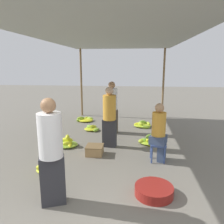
# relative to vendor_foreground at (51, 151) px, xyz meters

# --- Properties ---
(canopy_post_back_left) EXTENTS (0.08, 0.08, 2.75)m
(canopy_post_back_left) POSITION_rel_vendor_foreground_xyz_m (-1.02, 5.98, 0.51)
(canopy_post_back_left) COLOR olive
(canopy_post_back_left) RESTS_ON ground
(canopy_post_back_right) EXTENTS (0.08, 0.08, 2.75)m
(canopy_post_back_right) POSITION_rel_vendor_foreground_xyz_m (2.33, 5.98, 0.51)
(canopy_post_back_right) COLOR olive
(canopy_post_back_right) RESTS_ON ground
(canopy_tarp) EXTENTS (3.74, 7.07, 0.04)m
(canopy_tarp) POSITION_rel_vendor_foreground_xyz_m (0.66, 2.64, 1.90)
(canopy_tarp) COLOR #9EA399
(canopy_tarp) RESTS_ON canopy_post_front_left
(vendor_foreground) EXTENTS (0.46, 0.46, 1.66)m
(vendor_foreground) POSITION_rel_vendor_foreground_xyz_m (0.00, 0.00, 0.00)
(vendor_foreground) COLOR #2D2D33
(vendor_foreground) RESTS_ON ground
(stool) EXTENTS (0.34, 0.34, 0.42)m
(stool) POSITION_rel_vendor_foreground_xyz_m (1.75, 1.73, -0.53)
(stool) COLOR #384C84
(stool) RESTS_ON ground
(vendor_seated) EXTENTS (0.43, 0.43, 1.32)m
(vendor_seated) POSITION_rel_vendor_foreground_xyz_m (1.77, 1.74, -0.18)
(vendor_seated) COLOR #384766
(vendor_seated) RESTS_ON ground
(basin_black) EXTENTS (0.64, 0.64, 0.16)m
(basin_black) POSITION_rel_vendor_foreground_xyz_m (1.57, 0.38, -0.78)
(basin_black) COLOR maroon
(basin_black) RESTS_ON ground
(banana_pile_left_0) EXTENTS (0.42, 0.42, 0.19)m
(banana_pile_left_0) POSITION_rel_vendor_foreground_xyz_m (-0.51, 0.92, -0.78)
(banana_pile_left_0) COLOR #AFCA2D
(banana_pile_left_0) RESTS_ON ground
(banana_pile_left_1) EXTENTS (0.60, 0.52, 0.32)m
(banana_pile_left_1) POSITION_rel_vendor_foreground_xyz_m (-0.55, 2.37, -0.78)
(banana_pile_left_1) COLOR #CED727
(banana_pile_left_1) RESTS_ON ground
(banana_pile_left_2) EXTENTS (0.52, 0.56, 0.18)m
(banana_pile_left_2) POSITION_rel_vendor_foreground_xyz_m (-0.18, 3.88, -0.80)
(banana_pile_left_2) COLOR #8DBD33
(banana_pile_left_2) RESTS_ON ground
(banana_pile_left_3) EXTENTS (0.66, 0.61, 0.19)m
(banana_pile_left_3) POSITION_rel_vendor_foreground_xyz_m (-0.69, 5.00, -0.80)
(banana_pile_left_3) COLOR #8BBC33
(banana_pile_left_3) RESTS_ON ground
(banana_pile_right_0) EXTENTS (0.61, 0.55, 0.21)m
(banana_pile_right_0) POSITION_rel_vendor_foreground_xyz_m (1.50, 4.48, -0.79)
(banana_pile_right_0) COLOR yellow
(banana_pile_right_0) RESTS_ON ground
(banana_pile_right_1) EXTENTS (0.62, 0.50, 0.29)m
(banana_pile_right_1) POSITION_rel_vendor_foreground_xyz_m (1.63, 2.77, -0.78)
(banana_pile_right_1) COLOR #7DB636
(banana_pile_right_1) RESTS_ON ground
(crate_near) EXTENTS (0.40, 0.40, 0.23)m
(crate_near) POSITION_rel_vendor_foreground_xyz_m (0.29, 1.92, -0.75)
(crate_near) COLOR #9E7A4C
(crate_near) RESTS_ON ground
(shopper_walking_mid) EXTENTS (0.38, 0.38, 1.58)m
(shopper_walking_mid) POSITION_rel_vendor_foreground_xyz_m (0.58, 2.49, -0.05)
(shopper_walking_mid) COLOR #2D2D33
(shopper_walking_mid) RESTS_ON ground
(shopper_walking_far) EXTENTS (0.43, 0.43, 1.62)m
(shopper_walking_far) POSITION_rel_vendor_foreground_xyz_m (0.50, 3.69, -0.02)
(shopper_walking_far) COLOR #4C4238
(shopper_walking_far) RESTS_ON ground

